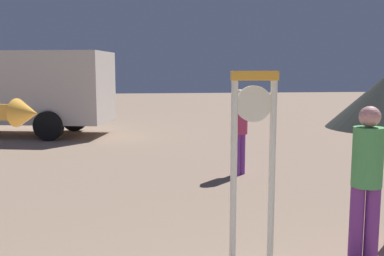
{
  "coord_description": "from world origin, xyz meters",
  "views": [
    {
      "loc": [
        -0.68,
        -1.53,
        2.11
      ],
      "look_at": [
        0.22,
        5.33,
        1.2
      ],
      "focal_mm": 40.67,
      "sensor_mm": 36.0,
      "label": 1
    }
  ],
  "objects": [
    {
      "name": "box_truck_near",
      "position": [
        -4.74,
        13.5,
        1.52
      ],
      "size": [
        7.25,
        3.79,
        2.73
      ],
      "color": "beige",
      "rests_on": "ground_plane"
    },
    {
      "name": "standing_clock",
      "position": [
        0.54,
        2.84,
        1.3
      ],
      "size": [
        0.5,
        0.12,
        2.11
      ],
      "color": "white",
      "rests_on": "ground_plane"
    },
    {
      "name": "person_near_clock",
      "position": [
        1.84,
        2.87,
        0.97
      ],
      "size": [
        0.33,
        0.33,
        1.73
      ],
      "color": "#7A338A",
      "rests_on": "ground_plane"
    },
    {
      "name": "person_distant",
      "position": [
        1.4,
        7.0,
        0.98
      ],
      "size": [
        0.33,
        0.33,
        1.75
      ],
      "color": "#763398",
      "rests_on": "ground_plane"
    }
  ]
}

